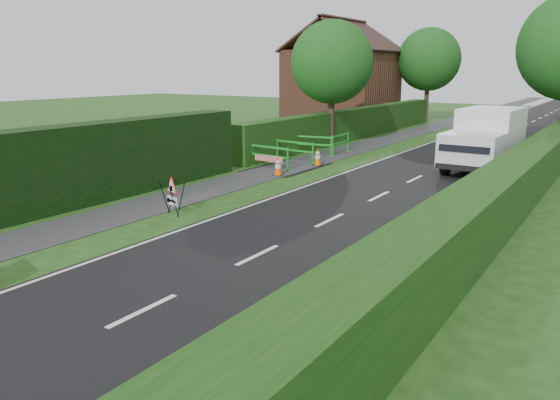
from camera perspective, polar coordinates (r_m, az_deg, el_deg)
The scene contains 22 objects.
ground at distance 13.39m, azimuth -13.68°, elevation -4.94°, with size 120.00×120.00×0.00m, color #194012.
road_surface at distance 44.36m, azimuth 24.11°, elevation 7.04°, with size 6.00×90.00×0.02m, color black.
footpath at distance 45.53m, azimuth 17.23°, elevation 7.75°, with size 2.00×90.00×0.02m, color #2D2D30.
hedge_west_near at distance 17.25m, azimuth -25.22°, elevation -1.71°, with size 1.10×18.00×2.50m, color black.
hedge_west_far at distance 34.08m, azimuth 7.84°, elevation 6.44°, with size 1.00×24.00×1.80m, color #14380F.
hedge_east at distance 25.14m, azimuth 25.99°, elevation 2.67°, with size 1.20×50.00×1.50m, color #14380F.
house_west at distance 43.22m, azimuth 6.48°, elevation 11.82°, with size 7.50×7.40×7.88m.
tree_nw at distance 30.06m, azimuth 5.47°, elevation 14.13°, with size 4.40×4.40×6.70m.
tree_fw at distance 44.86m, azimuth 15.29°, elevation 13.98°, with size 4.80×4.80×7.24m.
triangle_sign at distance 16.03m, azimuth -11.28°, elevation 0.78°, with size 0.84×0.84×0.98m.
works_van at distance 24.38m, azimuth 20.68°, elevation 6.07°, with size 2.35×5.63×2.53m.
traffic_cone_0 at distance 21.30m, azimuth 21.01°, elevation 2.47°, with size 0.38×0.38×0.79m.
traffic_cone_1 at distance 22.84m, azimuth 20.82°, elevation 3.19°, with size 0.38×0.38×0.79m.
traffic_cone_2 at distance 24.54m, azimuth 22.48°, elevation 3.71°, with size 0.38×0.38×0.79m.
traffic_cone_3 at distance 21.70m, azimuth -0.21°, elevation 3.57°, with size 0.38×0.38×0.79m.
traffic_cone_4 at distance 24.05m, azimuth 3.96°, elevation 4.53°, with size 0.38×0.38×0.79m.
ped_barrier_0 at distance 23.25m, azimuth -1.13°, elevation 4.84°, with size 2.09×0.57×1.00m.
ped_barrier_1 at distance 24.79m, azimuth 1.54°, elevation 5.39°, with size 2.08×0.53×1.00m.
ped_barrier_2 at distance 26.82m, azimuth 3.46°, elevation 5.99°, with size 2.09×0.74×1.00m.
ped_barrier_3 at distance 27.54m, azimuth 6.26°, elevation 6.13°, with size 0.41×2.07×1.00m.
redwhite_plank at distance 23.19m, azimuth -1.19°, elevation 3.24°, with size 1.50×0.04×0.25m, color red.
hatchback_car at distance 34.74m, azimuth 19.58°, elevation 6.92°, with size 1.42×3.52×1.20m, color white.
Camera 1 is at (9.35, -8.63, 4.17)m, focal length 35.00 mm.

